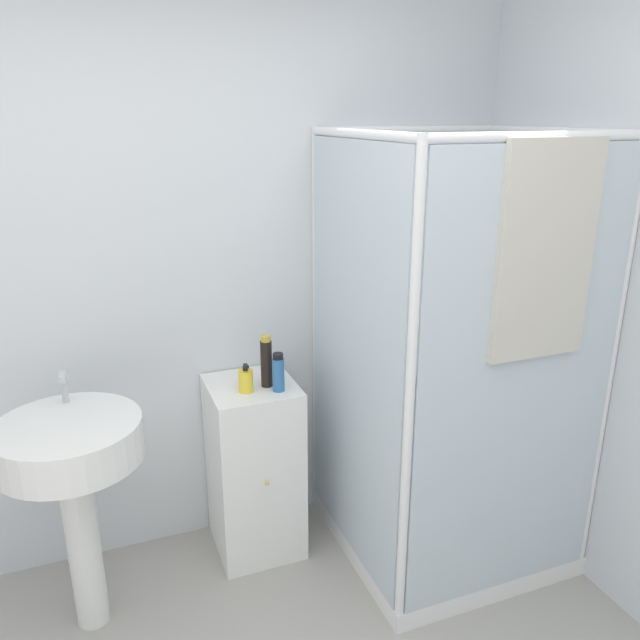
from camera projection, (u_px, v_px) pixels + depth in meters
The scene contains 7 objects.
wall_back at pixel (153, 288), 2.70m from camera, with size 6.40×0.06×2.50m, color silver.
shower_enclosure at pixel (443, 454), 2.80m from camera, with size 0.95×0.98×1.91m.
vanity_cabinet at pixel (254, 467), 2.88m from camera, with size 0.38×0.42×0.83m.
sink at pixel (72, 464), 2.33m from camera, with size 0.54×0.54×1.03m.
soap_dispenser at pixel (246, 380), 2.66m from camera, with size 0.06×0.06×0.13m.
shampoo_bottle_tall_black at pixel (266, 362), 2.70m from camera, with size 0.05×0.05×0.23m.
shampoo_bottle_blue at pixel (278, 373), 2.66m from camera, with size 0.05×0.05×0.17m.
Camera 1 is at (-0.27, -0.99, 1.97)m, focal length 35.00 mm.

